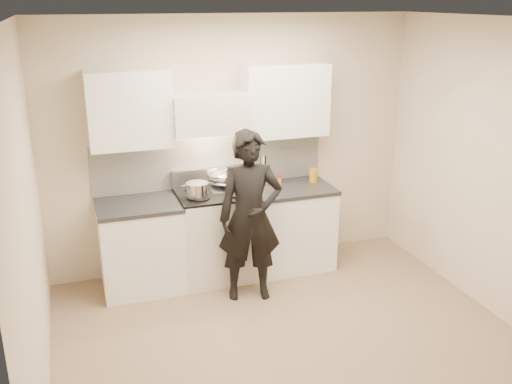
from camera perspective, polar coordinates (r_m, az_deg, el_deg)
ground_plane at (r=5.16m, az=3.53°, el=-14.68°), size 4.00×4.00×0.00m
room_shell at (r=4.79m, az=1.61°, el=3.74°), size 4.04×3.54×2.70m
stove at (r=6.05m, az=-4.10°, el=-4.28°), size 0.76×0.65×0.96m
counter_right at (r=6.29m, az=3.24°, el=-3.44°), size 0.92×0.67×0.92m
counter_left at (r=5.93m, az=-11.44°, el=-5.27°), size 0.82×0.67×0.92m
wok at (r=6.01m, az=-3.19°, el=1.50°), size 0.36×0.44×0.29m
stock_pot at (r=5.71m, az=-5.90°, el=0.23°), size 0.31×0.23×0.15m
utensil_crock at (r=6.16m, az=0.76°, el=1.62°), size 0.12×0.12×0.32m
spice_jar at (r=6.21m, az=2.37°, el=1.28°), size 0.04×0.04×0.10m
oil_glass at (r=6.29m, az=5.75°, el=1.67°), size 0.09×0.09×0.15m
person at (r=5.49m, az=-0.60°, el=-2.50°), size 0.69×0.52×1.70m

